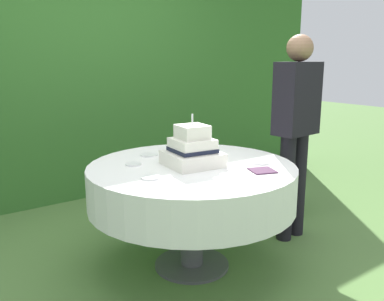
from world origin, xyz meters
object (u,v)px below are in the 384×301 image
cake_table (192,185)px  garden_chair (278,157)px  standing_person (296,124)px  serving_plate_far (151,177)px  napkin_stack (262,171)px  wedding_cake (192,150)px  serving_plate_right (134,164)px  serving_plate_near (149,155)px  serving_plate_left (260,162)px

cake_table → garden_chair: 1.29m
cake_table → standing_person: standing_person is taller
serving_plate_far → napkin_stack: (0.65, -0.28, -0.00)m
wedding_cake → garden_chair: bearing=16.2°
standing_person → napkin_stack: bearing=-155.2°
wedding_cake → serving_plate_far: bearing=-164.7°
serving_plate_right → napkin_stack: size_ratio=0.73×
wedding_cake → serving_plate_right: size_ratio=3.42×
serving_plate_near → serving_plate_right: same height
serving_plate_left → napkin_stack: size_ratio=0.93×
garden_chair → wedding_cake: bearing=-163.8°
serving_plate_left → serving_plate_right: bearing=147.4°
serving_plate_far → serving_plate_right: bearing=78.9°
wedding_cake → cake_table: bearing=163.4°
cake_table → wedding_cake: 0.24m
cake_table → serving_plate_near: serving_plate_near is taller
serving_plate_near → standing_person: size_ratio=0.08×
cake_table → standing_person: size_ratio=0.87×
serving_plate_near → napkin_stack: serving_plate_near is taller
napkin_stack → cake_table: bearing=125.1°
garden_chair → standing_person: standing_person is taller
serving_plate_near → serving_plate_far: size_ratio=1.07×
cake_table → wedding_cake: size_ratio=3.74×
serving_plate_right → standing_person: standing_person is taller
serving_plate_far → napkin_stack: bearing=-23.2°
standing_person → serving_plate_near: bearing=155.4°
wedding_cake → serving_plate_left: 0.47m
cake_table → garden_chair: (1.24, 0.36, -0.05)m
cake_table → serving_plate_right: 0.41m
serving_plate_near → serving_plate_far: same height
wedding_cake → serving_plate_left: (0.40, -0.23, -0.10)m
wedding_cake → serving_plate_far: 0.41m
serving_plate_left → standing_person: 0.59m
serving_plate_left → napkin_stack: (-0.13, -0.15, -0.00)m
serving_plate_far → napkin_stack: 0.71m
cake_table → wedding_cake: bearing=-16.6°
standing_person → serving_plate_right: bearing=166.4°
cake_table → serving_plate_left: size_ratio=10.07×
serving_plate_near → serving_plate_far: bearing=-119.5°
cake_table → standing_person: (0.94, -0.08, 0.33)m
cake_table → serving_plate_far: 0.42m
serving_plate_far → garden_chair: 1.70m
serving_plate_right → standing_person: size_ratio=0.07×
serving_plate_left → serving_plate_right: size_ratio=1.27×
cake_table → standing_person: 1.00m
napkin_stack → garden_chair: garden_chair is taller
serving_plate_near → serving_plate_left: 0.80m
cake_table → garden_chair: garden_chair is taller
cake_table → serving_plate_left: serving_plate_left is taller
cake_table → wedding_cake: (0.00, -0.00, 0.24)m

